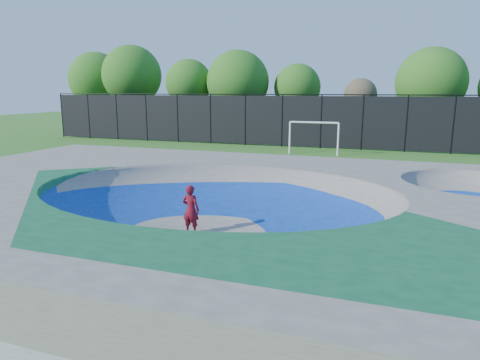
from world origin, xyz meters
name	(u,v)px	position (x,y,z in m)	size (l,w,h in m)	color
ground	(215,235)	(0.00, 0.00, 0.00)	(120.00, 120.00, 0.00)	#2D641C
skate_deck	(214,211)	(0.00, 0.00, 0.75)	(22.00, 14.00, 1.50)	gray
skater	(191,210)	(-0.72, -0.14, 0.77)	(0.56, 0.37, 1.53)	red
skateboard	(191,233)	(-0.72, -0.14, 0.03)	(0.78, 0.22, 0.05)	black
soccer_goal	(314,132)	(0.05, 17.51, 1.57)	(3.41, 0.12, 2.25)	white
fence	(321,120)	(0.00, 21.00, 2.10)	(48.09, 0.09, 4.04)	black
treeline	(295,82)	(-3.09, 25.96, 5.05)	(54.15, 7.57, 8.61)	#442E22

